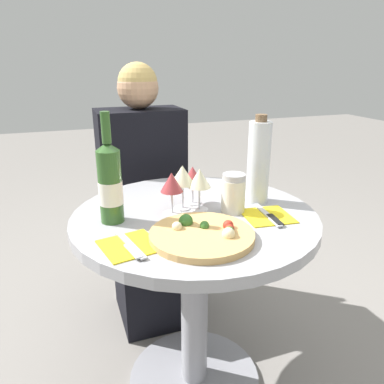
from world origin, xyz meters
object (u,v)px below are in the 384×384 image
seated_diner (147,209)px  wine_bottle (110,183)px  chair_behind_diner (141,210)px  dining_table (195,264)px  tall_carafe (259,162)px  pizza_large (202,234)px

seated_diner → wine_bottle: 0.66m
chair_behind_diner → seated_diner: (-0.00, -0.15, 0.07)m
seated_diner → wine_bottle: (-0.23, -0.53, 0.32)m
dining_table → tall_carafe: bearing=5.9°
dining_table → chair_behind_diner: chair_behind_diner is taller
chair_behind_diner → seated_diner: seated_diner is taller
dining_table → wine_bottle: (-0.27, 0.03, 0.32)m
seated_diner → tall_carafe: seated_diner is taller
wine_bottle → dining_table: bearing=-5.4°
seated_diner → wine_bottle: size_ratio=3.48×
chair_behind_diner → pizza_large: chair_behind_diner is taller
seated_diner → dining_table: bearing=94.2°
pizza_large → tall_carafe: tall_carafe is taller
pizza_large → seated_diner: bearing=89.8°
chair_behind_diner → wine_bottle: 0.81m
seated_diner → tall_carafe: size_ratio=3.84×
wine_bottle → seated_diner: bearing=66.6°
pizza_large → tall_carafe: bearing=35.8°
pizza_large → wine_bottle: bearing=137.0°
chair_behind_diner → wine_bottle: size_ratio=2.75×
pizza_large → tall_carafe: size_ratio=0.97×
seated_diner → tall_carafe: (0.29, -0.53, 0.34)m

